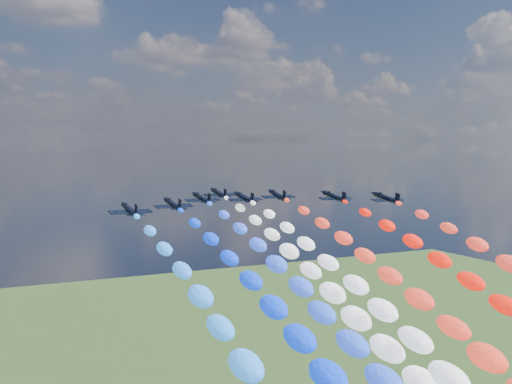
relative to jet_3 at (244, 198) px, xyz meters
name	(u,v)px	position (x,y,z in m)	size (l,w,h in m)	color
jet_0	(130,210)	(-34.66, -16.45, 0.00)	(9.05, 12.14, 2.67)	black
jet_1	(173,204)	(-22.35, -8.76, 0.00)	(9.05, 12.14, 2.67)	black
trail_1	(314,378)	(-22.35, -71.84, -20.78)	(5.65, 121.69, 45.41)	#082FDE
jet_2	(202,198)	(-10.46, 3.09, 0.00)	(9.05, 12.14, 2.67)	black
trail_2	(337,346)	(-10.46, -60.00, -20.78)	(5.65, 121.69, 45.41)	blue
jet_3	(244,198)	(0.00, 0.00, 0.00)	(9.05, 12.14, 2.67)	black
trail_3	(397,343)	(0.00, -63.09, -20.78)	(5.65, 121.69, 45.41)	white
jet_4	(219,193)	(-0.28, 15.98, 0.00)	(9.05, 12.14, 2.67)	black
trail_4	(345,321)	(-0.28, -47.10, -20.78)	(5.65, 121.69, 45.41)	white
jet_5	(277,195)	(11.50, 3.47, 0.00)	(9.05, 12.14, 2.67)	black
trail_5	(435,330)	(11.50, -59.61, -20.78)	(5.65, 121.69, 45.41)	red
jet_6	(334,197)	(22.56, -7.37, 0.00)	(9.05, 12.14, 2.67)	black
jet_7	(386,198)	(32.14, -16.93, 0.00)	(9.05, 12.14, 2.67)	black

